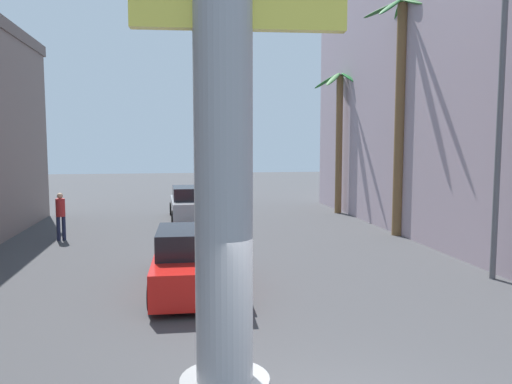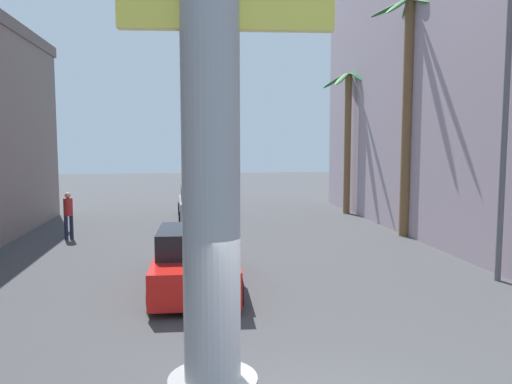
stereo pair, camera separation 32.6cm
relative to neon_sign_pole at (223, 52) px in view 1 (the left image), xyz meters
name	(u,v)px [view 1 (the left image)]	position (x,y,z in m)	size (l,w,h in m)	color
ground_plane	(234,258)	(1.24, 9.56, -4.72)	(92.82, 92.82, 0.00)	#424244
neon_sign_pole	(223,52)	(0.00, 0.00, 0.00)	(2.90, 1.14, 10.19)	#9E9EA3
street_lamp	(488,103)	(7.50, 5.99, -0.01)	(2.52, 0.28, 7.86)	#59595E
car_lead	(195,260)	(-0.11, 6.48, -4.01)	(2.23, 5.08, 1.56)	black
car_far	(191,204)	(0.15, 18.13, -3.98)	(2.07, 4.49, 1.56)	black
palm_tree_far_right	(340,127)	(7.88, 18.96, -0.25)	(2.72, 2.82, 7.28)	brown
palm_tree_mid_right	(400,102)	(8.12, 12.47, 0.52)	(2.86, 2.95, 9.18)	brown
pedestrian_far_left	(61,213)	(-4.84, 13.46, -3.66)	(0.46, 0.46, 1.80)	#1E233F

